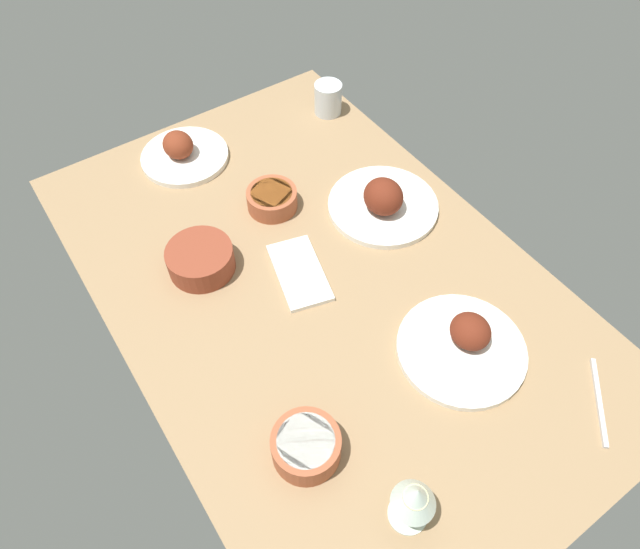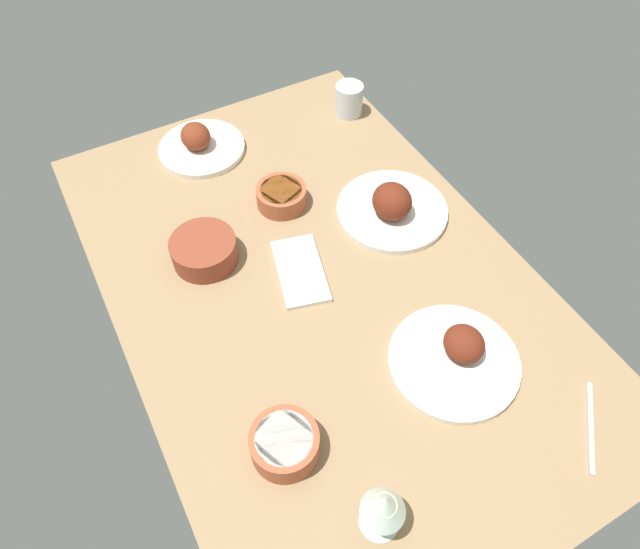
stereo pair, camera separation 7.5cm
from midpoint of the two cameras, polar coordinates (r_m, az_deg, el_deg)
dining_table at (r=130.30cm, az=1.65°, el=-1.12°), size 140.00×90.00×4.00cm
plate_near_viewer at (r=141.31cm, az=8.82°, el=6.74°), size 27.72×27.72×10.06cm
plate_far_side at (r=119.97cm, az=15.43°, el=-8.06°), size 26.90×26.90×8.13cm
plate_center_main at (r=160.45cm, az=-10.75°, el=12.81°), size 23.51×23.51×8.29cm
bowl_cream at (r=106.70cm, az=-1.50°, el=-16.83°), size 12.84×12.84×6.24cm
bowl_soup at (r=142.49cm, az=-2.41°, el=7.94°), size 12.61×12.61×5.12cm
bowl_potatoes at (r=131.82cm, az=-10.08°, el=2.43°), size 15.32×15.32×6.18cm
wine_glass at (r=97.62cm, az=8.87°, el=-22.29°), size 7.60×7.60×14.00cm
water_tumbler at (r=170.02cm, az=4.27°, el=17.21°), size 7.94×7.94×9.05cm
folded_napkin at (r=129.42cm, az=-0.35°, el=0.31°), size 21.55×14.99×1.20cm
spoon_loose at (r=124.02cm, az=27.32°, el=-13.62°), size 14.25×13.56×0.80cm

